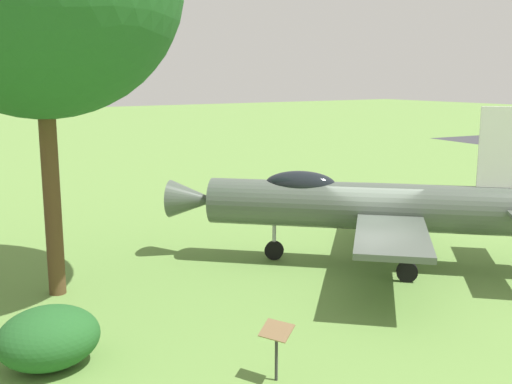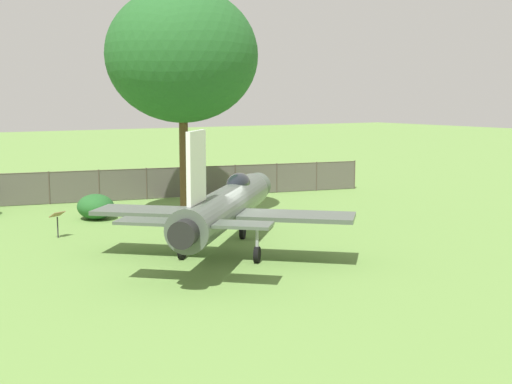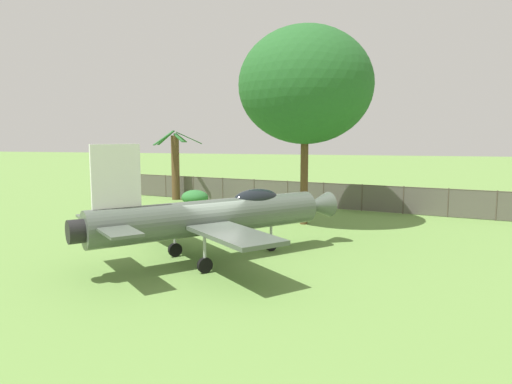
% 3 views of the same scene
% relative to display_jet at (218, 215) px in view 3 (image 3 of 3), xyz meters
% --- Properties ---
extents(ground_plane, '(200.00, 200.00, 0.00)m').
position_rel_display_jet_xyz_m(ground_plane, '(-0.24, 0.23, -1.91)').
color(ground_plane, '#668E42').
extents(display_jet, '(10.30, 10.09, 4.92)m').
position_rel_display_jet_xyz_m(display_jet, '(0.00, 0.00, 0.00)').
color(display_jet, '#4C564C').
rests_on(display_jet, ground_plane).
extents(shade_tree, '(7.04, 7.68, 11.36)m').
position_rel_display_jet_xyz_m(shade_tree, '(8.62, -2.52, 6.10)').
color(shade_tree, brown).
rests_on(shade_tree, ground_plane).
extents(palm_tree, '(3.52, 3.98, 5.53)m').
position_rel_display_jet_xyz_m(palm_tree, '(16.59, 8.86, 0.82)').
color(palm_tree, brown).
rests_on(palm_tree, ground_plane).
extents(perimeter_fence, '(6.68, 29.53, 1.86)m').
position_rel_display_jet_xyz_m(perimeter_fence, '(15.04, -1.80, -0.93)').
color(perimeter_fence, '#4C4238').
rests_on(perimeter_fence, ground_plane).
extents(shrub_near_fence, '(1.81, 2.02, 1.11)m').
position_rel_display_jet_xyz_m(shrub_near_fence, '(14.27, 6.38, -1.35)').
color(shrub_near_fence, '#2D7033').
rests_on(shrub_near_fence, ground_plane).
extents(shrub_by_tree, '(2.05, 1.77, 1.24)m').
position_rel_display_jet_xyz_m(shrub_by_tree, '(9.93, 1.70, -1.28)').
color(shrub_by_tree, '#235B26').
rests_on(shrub_by_tree, ground_plane).
extents(info_plaque, '(0.61, 0.71, 1.14)m').
position_rel_display_jet_xyz_m(info_plaque, '(6.42, 4.64, -1.05)').
color(info_plaque, '#333333').
rests_on(info_plaque, ground_plane).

